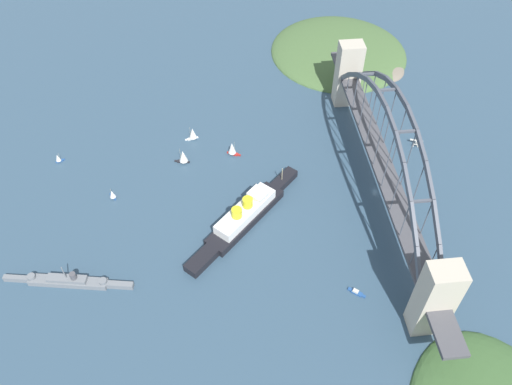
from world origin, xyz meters
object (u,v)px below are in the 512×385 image
Objects in this scene: small_boat_2 at (112,194)px; small_boat_5 at (193,133)px; small_boat_3 at (58,158)px; harbor_arch_bridge at (383,162)px; ocean_liner at (245,215)px; small_boat_1 at (183,156)px; small_boat_4 at (356,292)px; small_boat_0 at (232,148)px; seaplane_taxiing_near_bridge at (416,142)px; naval_cruiser at (69,281)px.

small_boat_2 is 0.71× the size of small_boat_5.
small_boat_2 is at bearing -133.56° from small_boat_3.
harbor_arch_bridge is 219.75m from small_boat_3.
ocean_liner is at bearing -159.18° from small_boat_5.
small_boat_1 is (41.13, 125.90, -21.92)m from harbor_arch_bridge.
small_boat_4 is (-125.08, -181.57, -2.67)m from small_boat_3.
small_boat_3 is (4.80, 120.86, -2.05)m from small_boat_0.
harbor_arch_bridge is 32.54× the size of small_boat_2.
harbor_arch_bridge is 21.63× the size of small_boat_0.
harbor_arch_bridge reaches higher than small_boat_2.
small_boat_0 is at bearing 88.35° from seaplane_taxiing_near_bridge.
ocean_liner is 109.15m from naval_cruiser.
ocean_liner is 61.78m from small_boat_0.
naval_cruiser is at bearing 112.00° from seaplane_taxiing_near_bridge.
harbor_arch_bridge reaches higher than small_boat_5.
harbor_arch_bridge is 23.13× the size of small_boat_5.
naval_cruiser reaches higher than small_boat_2.
small_boat_0 is 1.07× the size of small_boat_5.
seaplane_taxiing_near_bridge is 214.87m from small_boat_2.
small_boat_5 reaches higher than small_boat_3.
small_boat_0 is 134.81m from small_boat_4.
seaplane_taxiing_near_bridge is (42.05, -40.71, -25.43)m from harbor_arch_bridge.
naval_cruiser is at bearing 163.39° from small_boat_2.
harbor_arch_bridge reaches higher than naval_cruiser.
small_boat_3 reaches higher than small_boat_4.
small_boat_1 reaches higher than small_boat_5.
ocean_liner is at bearing -70.86° from naval_cruiser.
small_boat_0 reaches higher than small_boat_2.
small_boat_4 is at bearing -140.57° from small_boat_1.
seaplane_taxiing_near_bridge is at bearing -91.65° from small_boat_0.
seaplane_taxiing_near_bridge is 1.16× the size of small_boat_2.
naval_cruiser is 7.88× the size of small_boat_4.
harbor_arch_bridge is 92.13m from ocean_liner.
small_boat_0 is 0.97× the size of small_boat_1.
small_boat_2 is (-28.86, 46.19, -1.92)m from small_boat_1.
small_boat_1 reaches higher than small_boat_0.
small_boat_2 is at bearing 97.97° from seaplane_taxiing_near_bridge.
small_boat_2 is at bearing 58.45° from small_boat_4.
ocean_liner is at bearing 100.18° from harbor_arch_bridge.
harbor_arch_bridge is 84.89m from small_boat_4.
small_boat_1 reaches higher than small_boat_3.
seaplane_taxiing_near_bridge is at bearing -91.95° from small_boat_3.
ocean_liner reaches higher than small_boat_1.
harbor_arch_bridge reaches higher than small_boat_1.
seaplane_taxiing_near_bridge is at bearing -65.80° from ocean_liner.
small_boat_1 is 54.49m from small_boat_2.
ocean_liner is (-15.81, 88.05, -22.01)m from harbor_arch_bridge.
ocean_liner reaches higher than small_boat_3.
ocean_liner reaches higher than small_boat_0.
small_boat_5 reaches higher than small_boat_2.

